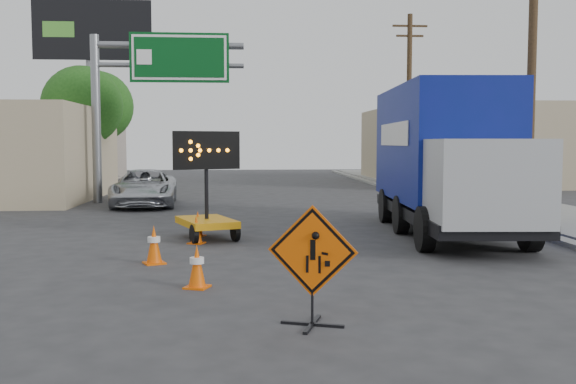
{
  "coord_description": "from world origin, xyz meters",
  "views": [
    {
      "loc": [
        -0.63,
        -8.67,
        2.46
      ],
      "look_at": [
        0.26,
        3.54,
        1.52
      ],
      "focal_mm": 40.0,
      "sensor_mm": 36.0,
      "label": 1
    }
  ],
  "objects": [
    {
      "name": "tree_left_far",
      "position": [
        -9.0,
        30.0,
        4.6
      ],
      "size": [
        4.1,
        4.1,
        6.66
      ],
      "color": "#4A331F",
      "rests_on": "ground"
    },
    {
      "name": "utility_pole_near",
      "position": [
        8.0,
        10.0,
        4.68
      ],
      "size": [
        1.8,
        0.26,
        9.0
      ],
      "color": "#4A331F",
      "rests_on": "ground"
    },
    {
      "name": "cone_a",
      "position": [
        -1.39,
        2.13,
        0.37
      ],
      "size": [
        0.49,
        0.49,
        0.74
      ],
      "rotation": [
        0.0,
        0.0,
        -0.36
      ],
      "color": "#EB5604",
      "rests_on": "ground"
    },
    {
      "name": "curb_right",
      "position": [
        7.2,
        15.0,
        0.06
      ],
      "size": [
        0.4,
        60.0,
        0.12
      ],
      "primitive_type": "cube",
      "color": "gray",
      "rests_on": "ground"
    },
    {
      "name": "building_right_far",
      "position": [
        13.0,
        30.0,
        2.3
      ],
      "size": [
        10.0,
        14.0,
        4.6
      ],
      "primitive_type": "cube",
      "color": "tan",
      "rests_on": "ground"
    },
    {
      "name": "sidewalk_right",
      "position": [
        9.5,
        15.0,
        0.07
      ],
      "size": [
        4.0,
        60.0,
        0.15
      ],
      "primitive_type": "cube",
      "color": "gray",
      "rests_on": "ground"
    },
    {
      "name": "ground",
      "position": [
        0.0,
        0.0,
        0.0
      ],
      "size": [
        100.0,
        100.0,
        0.0
      ],
      "primitive_type": "plane",
      "color": "#2D2D30",
      "rests_on": "ground"
    },
    {
      "name": "cone_c",
      "position": [
        -1.73,
        6.95,
        0.35
      ],
      "size": [
        0.47,
        0.47,
        0.71
      ],
      "rotation": [
        0.0,
        0.0,
        -0.39
      ],
      "color": "#EB5604",
      "rests_on": "ground"
    },
    {
      "name": "cone_d",
      "position": [
        -1.78,
        8.2,
        0.33
      ],
      "size": [
        0.43,
        0.43,
        0.67
      ],
      "rotation": [
        0.0,
        0.0,
        -0.32
      ],
      "color": "#EB5604",
      "rests_on": "ground"
    },
    {
      "name": "storefront_left_far",
      "position": [
        -15.0,
        34.0,
        2.2
      ],
      "size": [
        12.0,
        10.0,
        4.4
      ],
      "primitive_type": "cube",
      "color": "#A9988D",
      "rests_on": "ground"
    },
    {
      "name": "cone_b",
      "position": [
        -2.41,
        4.39,
        0.39
      ],
      "size": [
        0.53,
        0.53,
        0.79
      ],
      "rotation": [
        0.0,
        0.0,
        0.41
      ],
      "color": "#EB5604",
      "rests_on": "ground"
    },
    {
      "name": "highway_gantry",
      "position": [
        -4.43,
        17.96,
        5.07
      ],
      "size": [
        6.18,
        0.38,
        6.9
      ],
      "color": "slate",
      "rests_on": "ground"
    },
    {
      "name": "utility_pole_far",
      "position": [
        8.0,
        24.0,
        4.68
      ],
      "size": [
        1.8,
        0.26,
        9.0
      ],
      "color": "#4A331F",
      "rests_on": "ground"
    },
    {
      "name": "tree_left_near",
      "position": [
        -8.0,
        22.0,
        4.16
      ],
      "size": [
        3.71,
        3.71,
        6.03
      ],
      "color": "#4A331F",
      "rests_on": "ground"
    },
    {
      "name": "box_truck",
      "position": [
        4.84,
        8.17,
        1.81
      ],
      "size": [
        3.09,
        8.53,
        3.99
      ],
      "rotation": [
        0.0,
        0.0,
        -0.06
      ],
      "color": "black",
      "rests_on": "ground"
    },
    {
      "name": "pickup_truck",
      "position": [
        -4.39,
        16.6,
        0.71
      ],
      "size": [
        2.71,
        5.25,
        1.41
      ],
      "primitive_type": "imported",
      "rotation": [
        0.0,
        0.0,
        0.07
      ],
      "color": "silver",
      "rests_on": "ground"
    },
    {
      "name": "billboard",
      "position": [
        -8.35,
        25.87,
        7.35
      ],
      "size": [
        6.1,
        0.54,
        9.85
      ],
      "color": "slate",
      "rests_on": "ground"
    },
    {
      "name": "construction_sign",
      "position": [
        0.31,
        -0.26,
        0.86
      ],
      "size": [
        1.17,
        0.84,
        1.63
      ],
      "rotation": [
        0.0,
        0.0,
        -0.33
      ],
      "color": "black",
      "rests_on": "ground"
    },
    {
      "name": "arrow_board",
      "position": [
        -1.52,
        7.7,
        0.62
      ],
      "size": [
        1.75,
        2.21,
        2.75
      ],
      "rotation": [
        0.0,
        0.0,
        0.35
      ],
      "color": "orange",
      "rests_on": "ground"
    }
  ]
}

